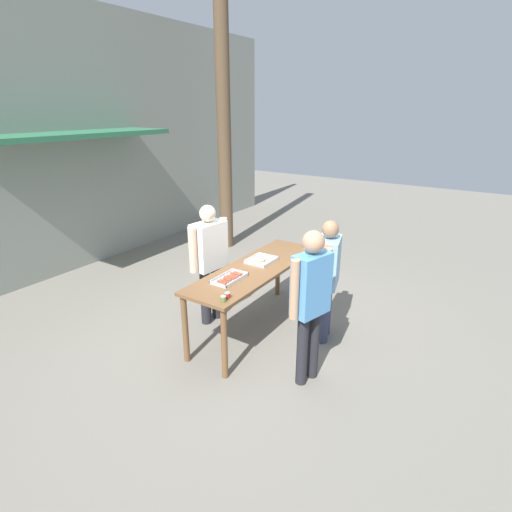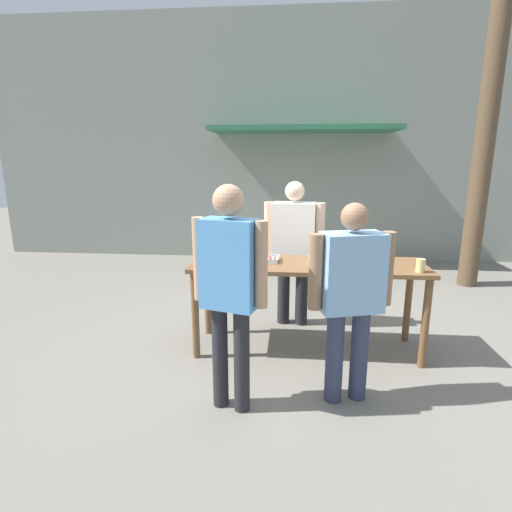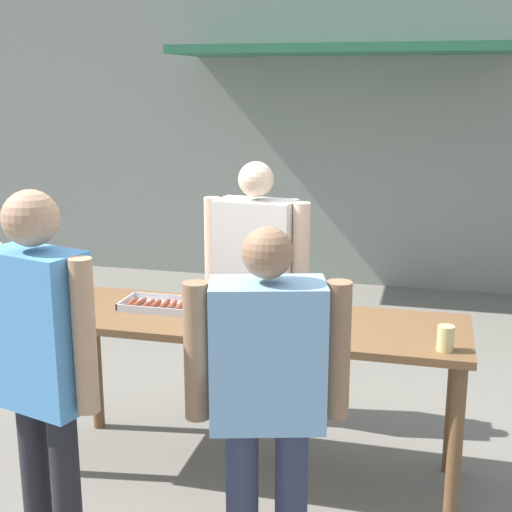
{
  "view_description": "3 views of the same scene",
  "coord_description": "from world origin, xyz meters",
  "px_view_note": "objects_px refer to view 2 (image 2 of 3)",
  "views": [
    {
      "loc": [
        -3.97,
        -2.57,
        2.82
      ],
      "look_at": [
        0.0,
        0.0,
        1.05
      ],
      "focal_mm": 28.0,
      "sensor_mm": 36.0,
      "label": 1
    },
    {
      "loc": [
        -0.16,
        -3.78,
        1.86
      ],
      "look_at": [
        -0.51,
        0.04,
        0.95
      ],
      "focal_mm": 28.0,
      "sensor_mm": 36.0,
      "label": 2
    },
    {
      "loc": [
        0.9,
        -3.45,
        2.11
      ],
      "look_at": [
        -0.14,
        0.65,
        1.07
      ],
      "focal_mm": 50.0,
      "sensor_mm": 36.0,
      "label": 3
    }
  ],
  "objects_px": {
    "person_server_behind_table": "(294,242)",
    "person_customer_holding_hotdog": "(230,280)",
    "condiment_jar_mustard": "(201,264)",
    "food_tray_sausages": "(256,259)",
    "food_tray_buns": "(328,261)",
    "condiment_jar_ketchup": "(211,264)",
    "person_customer_with_cup": "(351,289)",
    "utility_pole": "(498,39)",
    "beer_cup": "(421,265)"
  },
  "relations": [
    {
      "from": "condiment_jar_mustard",
      "to": "person_server_behind_table",
      "type": "height_order",
      "value": "person_server_behind_table"
    },
    {
      "from": "food_tray_buns",
      "to": "food_tray_sausages",
      "type": "bearing_deg",
      "value": 179.9
    },
    {
      "from": "person_server_behind_table",
      "to": "person_customer_with_cup",
      "type": "xyz_separation_m",
      "value": [
        0.43,
        -1.51,
        -0.05
      ]
    },
    {
      "from": "condiment_jar_ketchup",
      "to": "person_customer_with_cup",
      "type": "xyz_separation_m",
      "value": [
        1.2,
        -0.63,
        -0.01
      ]
    },
    {
      "from": "condiment_jar_mustard",
      "to": "food_tray_sausages",
      "type": "bearing_deg",
      "value": 30.05
    },
    {
      "from": "utility_pole",
      "to": "person_server_behind_table",
      "type": "bearing_deg",
      "value": -146.87
    },
    {
      "from": "person_server_behind_table",
      "to": "utility_pole",
      "type": "relative_size",
      "value": 0.24
    },
    {
      "from": "food_tray_sausages",
      "to": "condiment_jar_mustard",
      "type": "relative_size",
      "value": 7.17
    },
    {
      "from": "food_tray_sausages",
      "to": "utility_pole",
      "type": "distance_m",
      "value": 4.63
    },
    {
      "from": "food_tray_buns",
      "to": "utility_pole",
      "type": "distance_m",
      "value": 4.19
    },
    {
      "from": "condiment_jar_mustard",
      "to": "utility_pole",
      "type": "bearing_deg",
      "value": 36.67
    },
    {
      "from": "person_server_behind_table",
      "to": "condiment_jar_mustard",
      "type": "bearing_deg",
      "value": -128.27
    },
    {
      "from": "condiment_jar_mustard",
      "to": "beer_cup",
      "type": "height_order",
      "value": "beer_cup"
    },
    {
      "from": "beer_cup",
      "to": "person_server_behind_table",
      "type": "relative_size",
      "value": 0.07
    },
    {
      "from": "person_customer_with_cup",
      "to": "utility_pole",
      "type": "height_order",
      "value": "utility_pole"
    },
    {
      "from": "person_customer_holding_hotdog",
      "to": "utility_pole",
      "type": "relative_size",
      "value": 0.25
    },
    {
      "from": "beer_cup",
      "to": "condiment_jar_mustard",
      "type": "bearing_deg",
      "value": -179.74
    },
    {
      "from": "food_tray_buns",
      "to": "condiment_jar_ketchup",
      "type": "height_order",
      "value": "food_tray_buns"
    },
    {
      "from": "person_server_behind_table",
      "to": "person_customer_holding_hotdog",
      "type": "distance_m",
      "value": 1.77
    },
    {
      "from": "utility_pole",
      "to": "person_customer_holding_hotdog",
      "type": "bearing_deg",
      "value": -132.36
    },
    {
      "from": "food_tray_buns",
      "to": "person_customer_holding_hotdog",
      "type": "xyz_separation_m",
      "value": [
        -0.8,
        -1.1,
        0.11
      ]
    },
    {
      "from": "beer_cup",
      "to": "person_customer_with_cup",
      "type": "bearing_deg",
      "value": -137.87
    },
    {
      "from": "beer_cup",
      "to": "person_server_behind_table",
      "type": "bearing_deg",
      "value": 142.04
    },
    {
      "from": "food_tray_sausages",
      "to": "beer_cup",
      "type": "bearing_deg",
      "value": -10.34
    },
    {
      "from": "condiment_jar_mustard",
      "to": "condiment_jar_ketchup",
      "type": "distance_m",
      "value": 0.09
    },
    {
      "from": "condiment_jar_mustard",
      "to": "condiment_jar_ketchup",
      "type": "height_order",
      "value": "same"
    },
    {
      "from": "food_tray_buns",
      "to": "person_server_behind_table",
      "type": "height_order",
      "value": "person_server_behind_table"
    },
    {
      "from": "food_tray_buns",
      "to": "person_customer_with_cup",
      "type": "distance_m",
      "value": 0.91
    },
    {
      "from": "condiment_jar_mustard",
      "to": "beer_cup",
      "type": "bearing_deg",
      "value": 0.26
    },
    {
      "from": "person_customer_holding_hotdog",
      "to": "person_customer_with_cup",
      "type": "height_order",
      "value": "person_customer_holding_hotdog"
    },
    {
      "from": "condiment_jar_mustard",
      "to": "person_customer_with_cup",
      "type": "distance_m",
      "value": 1.43
    },
    {
      "from": "food_tray_sausages",
      "to": "utility_pole",
      "type": "height_order",
      "value": "utility_pole"
    },
    {
      "from": "beer_cup",
      "to": "condiment_jar_ketchup",
      "type": "bearing_deg",
      "value": 179.9
    },
    {
      "from": "beer_cup",
      "to": "utility_pole",
      "type": "distance_m",
      "value": 3.96
    },
    {
      "from": "food_tray_sausages",
      "to": "condiment_jar_ketchup",
      "type": "bearing_deg",
      "value": -146.07
    },
    {
      "from": "beer_cup",
      "to": "person_customer_holding_hotdog",
      "type": "xyz_separation_m",
      "value": [
        -1.59,
        -0.83,
        0.07
      ]
    },
    {
      "from": "condiment_jar_ketchup",
      "to": "person_customer_with_cup",
      "type": "distance_m",
      "value": 1.36
    },
    {
      "from": "person_customer_holding_hotdog",
      "to": "condiment_jar_ketchup",
      "type": "bearing_deg",
      "value": -53.74
    },
    {
      "from": "food_tray_sausages",
      "to": "condiment_jar_ketchup",
      "type": "height_order",
      "value": "condiment_jar_ketchup"
    },
    {
      "from": "food_tray_sausages",
      "to": "food_tray_buns",
      "type": "relative_size",
      "value": 1.21
    },
    {
      "from": "condiment_jar_ketchup",
      "to": "person_customer_with_cup",
      "type": "bearing_deg",
      "value": -27.88
    },
    {
      "from": "food_tray_buns",
      "to": "beer_cup",
      "type": "distance_m",
      "value": 0.83
    },
    {
      "from": "food_tray_sausages",
      "to": "person_server_behind_table",
      "type": "xyz_separation_m",
      "value": [
        0.37,
        0.6,
        0.06
      ]
    },
    {
      "from": "utility_pole",
      "to": "condiment_jar_ketchup",
      "type": "bearing_deg",
      "value": -142.78
    },
    {
      "from": "food_tray_buns",
      "to": "beer_cup",
      "type": "xyz_separation_m",
      "value": [
        0.79,
        -0.27,
        0.04
      ]
    },
    {
      "from": "beer_cup",
      "to": "person_server_behind_table",
      "type": "height_order",
      "value": "person_server_behind_table"
    },
    {
      "from": "food_tray_sausages",
      "to": "person_customer_with_cup",
      "type": "height_order",
      "value": "person_customer_with_cup"
    },
    {
      "from": "food_tray_sausages",
      "to": "person_customer_with_cup",
      "type": "xyz_separation_m",
      "value": [
        0.8,
        -0.9,
        0.01
      ]
    },
    {
      "from": "condiment_jar_mustard",
      "to": "utility_pole",
      "type": "height_order",
      "value": "utility_pole"
    },
    {
      "from": "beer_cup",
      "to": "person_customer_with_cup",
      "type": "height_order",
      "value": "person_customer_with_cup"
    }
  ]
}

